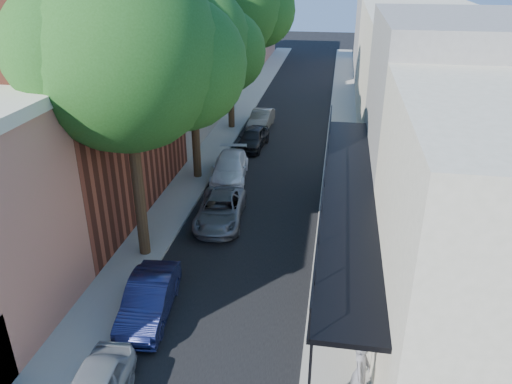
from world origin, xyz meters
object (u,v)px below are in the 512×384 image
at_px(parked_car_d, 230,168).
at_px(parked_car_f, 261,119).
at_px(parked_car_e, 253,138).
at_px(pedestrian, 360,372).
at_px(oak_mid, 200,46).
at_px(parked_car_b, 149,299).
at_px(oak_near, 139,57).
at_px(oak_far, 237,5).
at_px(parked_car_c, 220,210).

distance_m(parked_car_d, parked_car_f, 9.26).
bearing_deg(parked_car_e, parked_car_d, -89.48).
xyz_separation_m(parked_car_f, pedestrian, (6.33, -23.62, 0.48)).
height_order(oak_mid, parked_car_b, oak_mid).
relative_size(oak_mid, parked_car_b, 2.56).
relative_size(parked_car_d, pedestrian, 2.26).
height_order(oak_near, oak_far, oak_far).
bearing_deg(parked_car_d, oak_mid, 170.40).
bearing_deg(pedestrian, oak_mid, 42.59).
xyz_separation_m(oak_mid, oak_far, (0.06, 9.04, 1.20)).
distance_m(oak_mid, parked_car_d, 6.56).
relative_size(parked_car_d, parked_car_f, 1.17).
bearing_deg(oak_far, parked_car_d, -81.66).
bearing_deg(pedestrian, oak_far, 32.27).
distance_m(parked_car_c, parked_car_f, 14.17).
bearing_deg(oak_near, pedestrian, -39.12).
distance_m(parked_car_c, pedestrian, 11.21).
distance_m(oak_near, parked_car_e, 14.98).
xyz_separation_m(parked_car_c, parked_car_e, (-0.23, 10.03, 0.04)).
relative_size(parked_car_b, parked_car_c, 0.91).
height_order(oak_near, parked_car_b, oak_near).
xyz_separation_m(parked_car_b, parked_car_f, (0.52, 21.01, -0.02)).
height_order(parked_car_b, parked_car_f, parked_car_b).
distance_m(oak_near, parked_car_c, 8.10).
height_order(parked_car_c, parked_car_f, parked_car_f).
bearing_deg(oak_mid, oak_far, 89.59).
distance_m(oak_mid, parked_car_c, 8.40).
xyz_separation_m(oak_near, oak_far, (0.01, 17.01, 0.38)).
bearing_deg(parked_car_f, oak_mid, -97.85).
relative_size(parked_car_c, parked_car_e, 1.14).
distance_m(oak_mid, oak_far, 9.12).
bearing_deg(parked_car_d, parked_car_e, 79.53).
xyz_separation_m(oak_mid, parked_car_b, (1.17, -11.84, -6.40)).
bearing_deg(parked_car_b, oak_near, 100.13).
height_order(oak_far, parked_car_e, oak_far).
xyz_separation_m(oak_far, parked_car_d, (1.34, -9.12, -7.61)).
distance_m(oak_near, parked_car_f, 18.68).
xyz_separation_m(oak_mid, pedestrian, (8.02, -14.45, -5.94)).
relative_size(oak_near, pedestrian, 5.74).
bearing_deg(oak_mid, parked_car_f, 79.59).
distance_m(oak_near, pedestrian, 12.30).
bearing_deg(parked_car_f, parked_car_b, -88.85).
bearing_deg(parked_car_d, oak_far, 92.22).
xyz_separation_m(parked_car_e, parked_car_f, (-0.11, 4.14, -0.02)).
relative_size(parked_car_b, parked_car_e, 1.04).
distance_m(parked_car_d, parked_car_e, 5.13).
xyz_separation_m(oak_far, pedestrian, (7.95, -23.49, -7.14)).
bearing_deg(parked_car_b, parked_car_c, 76.96).
relative_size(oak_mid, parked_car_d, 2.27).
bearing_deg(parked_car_d, parked_car_b, -97.26).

